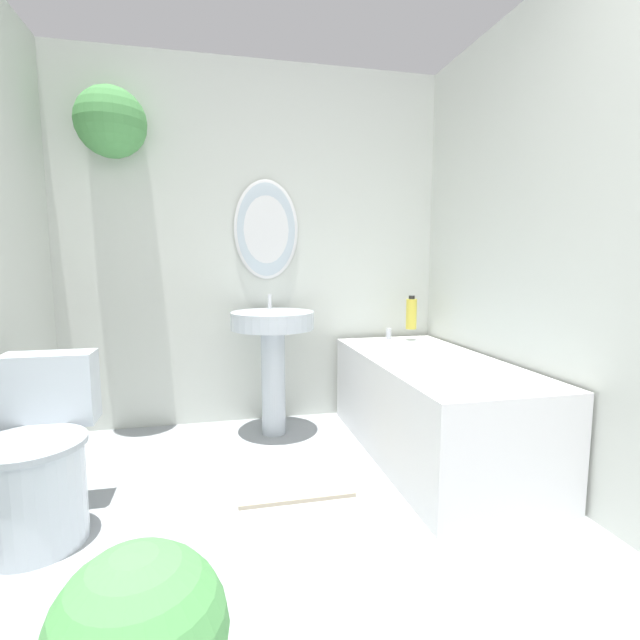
{
  "coord_description": "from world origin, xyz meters",
  "views": [
    {
      "loc": [
        -0.29,
        -0.42,
        1.1
      ],
      "look_at": [
        0.2,
        1.7,
        0.83
      ],
      "focal_mm": 26.0,
      "sensor_mm": 36.0,
      "label": 1
    }
  ],
  "objects_px": {
    "shampoo_bottle": "(411,313)",
    "bathtub": "(431,405)",
    "toilet": "(37,465)",
    "pedestal_sink": "(273,342)"
  },
  "relations": [
    {
      "from": "toilet",
      "to": "bathtub",
      "type": "relative_size",
      "value": 0.46
    },
    {
      "from": "toilet",
      "to": "pedestal_sink",
      "type": "distance_m",
      "value": 1.42
    },
    {
      "from": "toilet",
      "to": "shampoo_bottle",
      "type": "distance_m",
      "value": 2.3
    },
    {
      "from": "toilet",
      "to": "bathtub",
      "type": "xyz_separation_m",
      "value": [
        1.9,
        0.38,
        0.0
      ]
    },
    {
      "from": "toilet",
      "to": "pedestal_sink",
      "type": "relative_size",
      "value": 0.8
    },
    {
      "from": "shampoo_bottle",
      "to": "bathtub",
      "type": "bearing_deg",
      "value": -102.69
    },
    {
      "from": "toilet",
      "to": "bathtub",
      "type": "height_order",
      "value": "toilet"
    },
    {
      "from": "toilet",
      "to": "pedestal_sink",
      "type": "xyz_separation_m",
      "value": [
        1.06,
        0.9,
        0.31
      ]
    },
    {
      "from": "pedestal_sink",
      "to": "bathtub",
      "type": "distance_m",
      "value": 1.03
    },
    {
      "from": "bathtub",
      "to": "pedestal_sink",
      "type": "bearing_deg",
      "value": 147.89
    }
  ]
}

